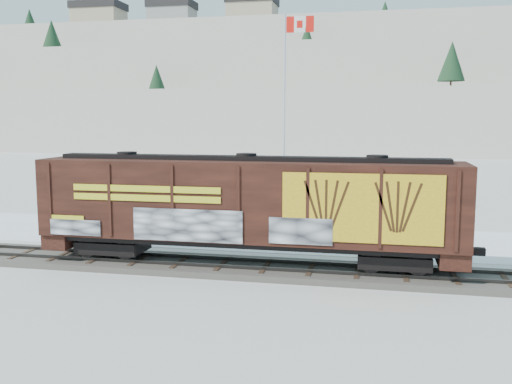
% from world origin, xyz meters
% --- Properties ---
extents(ground, '(500.00, 500.00, 0.00)m').
position_xyz_m(ground, '(0.00, 0.00, 0.00)').
color(ground, white).
rests_on(ground, ground).
extents(rail_track, '(50.00, 3.40, 0.43)m').
position_xyz_m(rail_track, '(0.00, 0.00, 0.15)').
color(rail_track, '#59544C').
rests_on(rail_track, ground).
extents(parking_strip, '(40.00, 8.00, 0.03)m').
position_xyz_m(parking_strip, '(0.00, 7.50, 0.01)').
color(parking_strip, white).
rests_on(parking_strip, ground).
extents(hillside, '(360.00, 110.00, 93.00)m').
position_xyz_m(hillside, '(-0.05, 139.79, 14.37)').
color(hillside, white).
rests_on(hillside, ground).
extents(hopper_railcar, '(18.71, 3.06, 4.75)m').
position_xyz_m(hopper_railcar, '(3.10, -0.01, 3.07)').
color(hopper_railcar, black).
rests_on(hopper_railcar, rail_track).
extents(flagpole, '(2.30, 0.90, 13.37)m').
position_xyz_m(flagpole, '(2.87, 12.42, 5.08)').
color(flagpole, silver).
rests_on(flagpole, ground).
extents(car_silver, '(4.65, 2.17, 1.54)m').
position_xyz_m(car_silver, '(-6.92, 6.36, 0.80)').
color(car_silver, silver).
rests_on(car_silver, parking_strip).
extents(car_white, '(5.24, 3.11, 1.63)m').
position_xyz_m(car_white, '(-4.65, 6.44, 0.85)').
color(car_white, white).
rests_on(car_white, parking_strip).
extents(car_dark, '(5.40, 2.84, 1.49)m').
position_xyz_m(car_dark, '(10.78, 7.72, 0.78)').
color(car_dark, black).
rests_on(car_dark, parking_strip).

